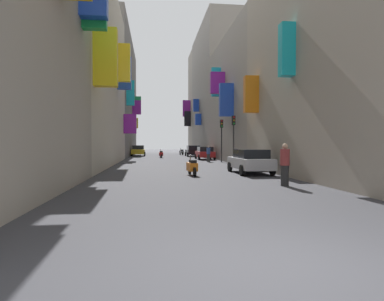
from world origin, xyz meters
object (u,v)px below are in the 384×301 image
(scooter_orange, at_px, (192,167))
(pedestrian_near_left, at_px, (208,154))
(parked_car_red, at_px, (205,153))
(scooter_silver, at_px, (182,152))
(traffic_light_near_corner, at_px, (222,133))
(parked_car_yellow, at_px, (138,150))
(parked_car_black, at_px, (193,151))
(traffic_light_far_corner, at_px, (234,131))
(parked_car_silver, at_px, (250,161))
(pedestrian_crossing, at_px, (285,165))
(scooter_red, at_px, (161,154))

(scooter_orange, xyz_separation_m, pedestrian_near_left, (3.18, 13.45, 0.31))
(parked_car_red, xyz_separation_m, scooter_orange, (-3.61, -18.29, -0.28))
(scooter_silver, xyz_separation_m, traffic_light_near_corner, (1.94, -21.23, 2.28))
(parked_car_yellow, relative_size, scooter_silver, 2.39)
(parked_car_black, height_order, traffic_light_far_corner, traffic_light_far_corner)
(parked_car_silver, height_order, parked_car_black, parked_car_black)
(scooter_orange, relative_size, traffic_light_near_corner, 0.46)
(scooter_silver, height_order, scooter_orange, same)
(traffic_light_far_corner, bearing_deg, parked_car_red, 94.40)
(pedestrian_crossing, bearing_deg, parked_car_red, 89.00)
(scooter_red, relative_size, pedestrian_crossing, 1.06)
(parked_car_red, relative_size, scooter_red, 2.25)
(scooter_orange, bearing_deg, scooter_silver, 86.00)
(parked_car_red, distance_m, traffic_light_near_corner, 5.93)
(parked_car_yellow, height_order, pedestrian_crossing, pedestrian_crossing)
(parked_car_silver, distance_m, pedestrian_crossing, 5.76)
(traffic_light_far_corner, bearing_deg, parked_car_yellow, 111.32)
(scooter_silver, height_order, traffic_light_near_corner, traffic_light_near_corner)
(parked_car_silver, distance_m, parked_car_yellow, 30.49)
(traffic_light_far_corner, bearing_deg, parked_car_black, 92.68)
(scooter_red, relative_size, scooter_orange, 1.01)
(scooter_orange, bearing_deg, scooter_red, 92.67)
(pedestrian_crossing, relative_size, traffic_light_far_corner, 0.43)
(pedestrian_near_left, bearing_deg, scooter_orange, -103.31)
(parked_car_black, xyz_separation_m, scooter_orange, (-3.47, -27.73, -0.32))
(parked_car_silver, relative_size, traffic_light_near_corner, 1.07)
(traffic_light_near_corner, bearing_deg, parked_car_yellow, 115.89)
(parked_car_black, relative_size, scooter_red, 2.38)
(parked_car_red, distance_m, traffic_light_far_corner, 10.18)
(parked_car_black, bearing_deg, pedestrian_near_left, -91.15)
(pedestrian_near_left, bearing_deg, scooter_red, 113.16)
(parked_car_black, xyz_separation_m, scooter_red, (-4.56, -4.28, -0.32))
(scooter_silver, bearing_deg, pedestrian_crossing, -88.79)
(parked_car_yellow, bearing_deg, pedestrian_crossing, -78.17)
(scooter_silver, xyz_separation_m, pedestrian_crossing, (0.83, -38.98, 0.40))
(parked_car_silver, bearing_deg, scooter_orange, -167.75)
(traffic_light_far_corner, bearing_deg, scooter_red, 109.90)
(parked_car_silver, distance_m, traffic_light_far_corner, 7.89)
(pedestrian_crossing, bearing_deg, parked_car_yellow, 101.83)
(parked_car_black, bearing_deg, scooter_orange, -97.13)
(parked_car_silver, relative_size, scooter_silver, 2.39)
(parked_car_red, height_order, scooter_silver, parked_car_red)
(parked_car_black, height_order, traffic_light_near_corner, traffic_light_near_corner)
(parked_car_red, xyz_separation_m, traffic_light_near_corner, (0.71, -5.54, 2.00))
(traffic_light_near_corner, bearing_deg, scooter_red, 116.85)
(scooter_red, bearing_deg, scooter_silver, 71.77)
(parked_car_red, xyz_separation_m, scooter_silver, (-1.23, 15.69, -0.28))
(parked_car_black, bearing_deg, parked_car_red, -89.14)
(parked_car_red, bearing_deg, pedestrian_crossing, -91.00)
(scooter_orange, distance_m, pedestrian_near_left, 13.82)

